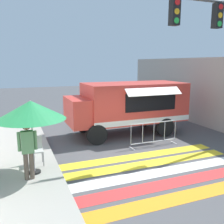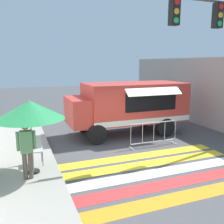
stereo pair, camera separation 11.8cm
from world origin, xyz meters
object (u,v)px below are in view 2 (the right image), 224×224
(vendor_person, at_px, (27,147))
(barricade_front, at_px, (154,134))
(food_truck, at_px, (126,104))
(folding_chair, at_px, (35,147))
(traffic_signal_pole, at_px, (217,38))
(patio_umbrella, at_px, (30,110))

(vendor_person, xyz_separation_m, barricade_front, (5.11, 1.65, -0.61))
(food_truck, bearing_deg, vendor_person, -141.82)
(folding_chair, height_order, vendor_person, vendor_person)
(food_truck, xyz_separation_m, vendor_person, (-4.76, -3.75, -0.39))
(food_truck, xyz_separation_m, traffic_signal_pole, (2.40, -3.09, 2.89))
(patio_umbrella, xyz_separation_m, folding_chair, (0.12, 0.70, -1.38))
(folding_chair, bearing_deg, barricade_front, 21.00)
(folding_chair, xyz_separation_m, barricade_front, (4.82, 0.58, -0.22))
(traffic_signal_pole, distance_m, patio_umbrella, 7.37)
(food_truck, bearing_deg, traffic_signal_pole, -52.21)
(patio_umbrella, bearing_deg, barricade_front, 14.56)
(patio_umbrella, distance_m, barricade_front, 5.35)
(patio_umbrella, height_order, vendor_person, patio_umbrella)
(barricade_front, bearing_deg, folding_chair, -173.10)
(folding_chair, bearing_deg, vendor_person, -91.25)
(folding_chair, relative_size, barricade_front, 0.43)
(patio_umbrella, distance_m, vendor_person, 1.06)
(food_truck, bearing_deg, folding_chair, -149.10)
(food_truck, bearing_deg, barricade_front, -80.62)
(folding_chair, distance_m, barricade_front, 4.86)
(food_truck, relative_size, patio_umbrella, 2.56)
(food_truck, height_order, vendor_person, food_truck)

